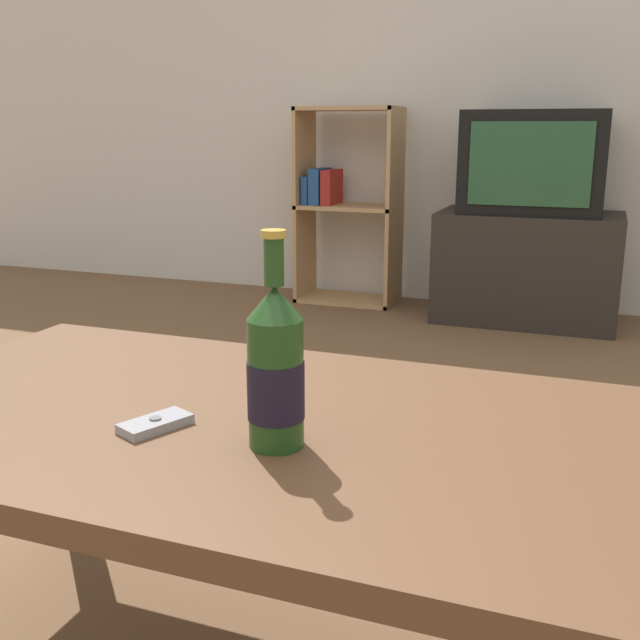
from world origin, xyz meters
The scene contains 7 objects.
back_wall centered at (0.00, 3.02, 1.30)m, with size 8.00×0.05×2.60m.
coffee_table centered at (0.00, 0.00, 0.42)m, with size 1.24×0.70×0.49m.
tv_stand centered at (0.17, 2.71, 0.26)m, with size 0.84×0.48×0.52m.
television centered at (0.17, 2.71, 0.76)m, with size 0.64×0.43×0.47m.
bookshelf centered at (-0.80, 2.81, 0.53)m, with size 0.52×0.30×1.02m.
beer_bottle centered at (0.09, -0.08, 0.60)m, with size 0.08×0.08×0.30m.
cell_phone centered at (-0.09, -0.09, 0.50)m, with size 0.09×0.11×0.02m.
Camera 1 is at (0.48, -0.95, 0.91)m, focal length 42.00 mm.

